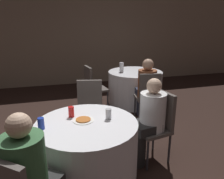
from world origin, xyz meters
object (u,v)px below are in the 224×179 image
object	(u,v)px
chair_far_south	(148,93)
person_white_shirt	(147,122)
soda_can_red	(71,112)
soda_can_silver	(108,114)
chair_near_north	(90,105)
person_floral_shirt	(146,89)
table_far	(135,87)
table_near	(88,152)
pizza_plate_near	(83,120)
chair_near_east	(158,120)
bottle_far	(122,67)
soda_can_blue	(41,124)
chair_far_west	(92,84)

from	to	relation	value
chair_far_south	person_white_shirt	size ratio (longest dim) A/B	0.82
soda_can_red	soda_can_silver	size ratio (longest dim) A/B	1.00
chair_near_north	chair_far_south	world-z (taller)	same
person_floral_shirt	table_far	bearing A→B (deg)	90.00
chair_near_north	soda_can_red	bearing A→B (deg)	77.44
table_near	soda_can_silver	distance (m)	0.50
soda_can_red	table_far	bearing A→B (deg)	52.14
table_near	soda_can_red	xyz separation A→B (m)	(-0.14, 0.21, 0.42)
table_near	pizza_plate_near	size ratio (longest dim) A/B	4.79
person_white_shirt	soda_can_silver	bearing A→B (deg)	91.38
person_floral_shirt	soda_can_red	size ratio (longest dim) A/B	9.48
chair_near_east	person_white_shirt	bearing A→B (deg)	90.00
table_far	bottle_far	world-z (taller)	bottle_far
bottle_far	pizza_plate_near	bearing A→B (deg)	-117.70
soda_can_silver	soda_can_blue	bearing A→B (deg)	-175.72
table_far	chair_near_north	distance (m)	1.83
soda_can_red	soda_can_blue	xyz separation A→B (m)	(-0.32, -0.23, 0.00)
chair_near_north	person_floral_shirt	xyz separation A→B (m)	(1.14, 0.47, 0.04)
soda_can_blue	chair_near_north	bearing A→B (deg)	55.66
table_far	bottle_far	bearing A→B (deg)	171.54
pizza_plate_near	chair_far_south	bearing A→B (deg)	41.66
pizza_plate_near	soda_can_silver	distance (m)	0.29
table_near	soda_can_blue	world-z (taller)	soda_can_blue
chair_near_east	soda_can_red	bearing A→B (deg)	78.03
chair_near_east	soda_can_silver	distance (m)	0.76
chair_far_south	chair_near_east	bearing A→B (deg)	-100.27
person_floral_shirt	pizza_plate_near	bearing A→B (deg)	-127.14
table_far	pizza_plate_near	xyz separation A→B (m)	(-1.48, -2.20, 0.37)
table_near	soda_can_red	distance (m)	0.49
chair_near_north	soda_can_blue	world-z (taller)	chair_near_north
table_far	chair_far_west	xyz separation A→B (m)	(-1.00, -0.16, 0.19)
chair_near_north	person_white_shirt	xyz separation A→B (m)	(0.59, -0.81, 0.02)
table_near	chair_far_south	distance (m)	1.84
pizza_plate_near	bottle_far	size ratio (longest dim) A/B	1.12
soda_can_blue	bottle_far	size ratio (longest dim) A/B	0.58
chair_far_south	chair_near_north	bearing A→B (deg)	-156.71
bottle_far	person_floral_shirt	bearing A→B (deg)	-78.01
table_far	soda_can_red	world-z (taller)	soda_can_red
soda_can_blue	person_white_shirt	bearing A→B (deg)	7.58
pizza_plate_near	chair_far_west	bearing A→B (deg)	76.65
table_near	chair_near_north	size ratio (longest dim) A/B	1.21
table_far	chair_near_east	bearing A→B (deg)	-103.46
chair_far_west	soda_can_red	world-z (taller)	chair_far_west
person_white_shirt	soda_can_red	distance (m)	0.96
chair_near_north	soda_can_silver	world-z (taller)	chair_near_north
chair_far_west	person_white_shirt	bearing A→B (deg)	0.64
table_far	soda_can_silver	xyz separation A→B (m)	(-1.20, -2.23, 0.42)
chair_near_north	person_white_shirt	size ratio (longest dim) A/B	0.82
table_far	soda_can_blue	xyz separation A→B (m)	(-1.93, -2.28, 0.42)
soda_can_silver	table_far	bearing A→B (deg)	61.65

